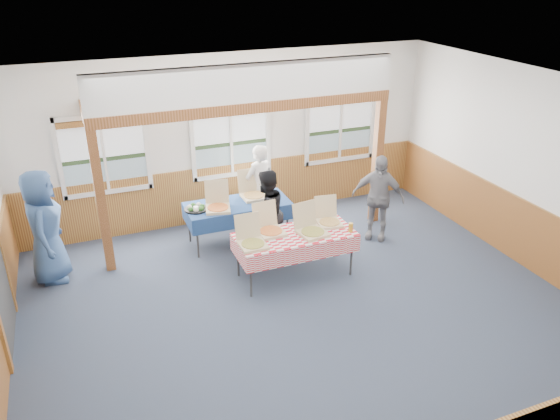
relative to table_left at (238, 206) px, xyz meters
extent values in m
plane|color=#2C3848|center=(0.22, -2.43, -0.70)|extent=(8.00, 8.00, 0.00)
plane|color=white|center=(0.22, -2.43, 2.50)|extent=(8.00, 8.00, 0.00)
plane|color=silver|center=(0.22, 1.07, 0.90)|extent=(8.00, 0.00, 8.00)
plane|color=silver|center=(0.22, -5.93, 0.90)|extent=(8.00, 0.00, 8.00)
plane|color=silver|center=(4.22, -2.43, 0.90)|extent=(0.00, 8.00, 8.00)
cube|color=brown|center=(0.22, 1.04, -0.15)|extent=(7.98, 0.05, 1.10)
cube|color=brown|center=(4.20, -2.43, -0.15)|extent=(0.05, 6.98, 1.10)
cube|color=silver|center=(-2.08, 1.01, 0.21)|extent=(1.52, 0.05, 0.08)
cube|color=silver|center=(-2.08, 1.01, 1.59)|extent=(1.52, 0.05, 0.08)
cube|color=silver|center=(-2.82, 1.01, 0.90)|extent=(0.08, 0.05, 1.46)
cube|color=silver|center=(-1.34, 1.01, 0.90)|extent=(0.08, 0.05, 1.46)
cube|color=silver|center=(-2.08, 1.01, 0.90)|extent=(0.05, 0.05, 1.30)
cube|color=gray|center=(-2.08, 1.05, 0.51)|extent=(1.40, 0.02, 0.52)
cube|color=#21361B|center=(-2.08, 1.05, 0.81)|extent=(1.40, 0.02, 0.08)
cube|color=silver|center=(-2.08, 1.05, 1.20)|extent=(1.40, 0.02, 0.70)
cube|color=brown|center=(-2.08, 0.99, 1.49)|extent=(1.40, 0.07, 0.10)
cube|color=silver|center=(0.22, 1.01, 0.21)|extent=(1.52, 0.05, 0.08)
cube|color=silver|center=(0.22, 1.01, 1.59)|extent=(1.52, 0.05, 0.08)
cube|color=silver|center=(-0.52, 1.01, 0.90)|extent=(0.08, 0.05, 1.46)
cube|color=silver|center=(0.96, 1.01, 0.90)|extent=(0.08, 0.05, 1.46)
cube|color=silver|center=(0.22, 1.01, 0.90)|extent=(0.05, 0.05, 1.30)
cube|color=gray|center=(0.22, 1.05, 0.51)|extent=(1.40, 0.02, 0.52)
cube|color=#21361B|center=(0.22, 1.05, 0.81)|extent=(1.40, 0.02, 0.08)
cube|color=silver|center=(0.22, 1.05, 1.20)|extent=(1.40, 0.02, 0.70)
cube|color=brown|center=(0.22, 0.99, 1.49)|extent=(1.40, 0.07, 0.10)
cube|color=silver|center=(2.52, 1.01, 0.21)|extent=(1.52, 0.05, 0.08)
cube|color=silver|center=(2.52, 1.01, 1.59)|extent=(1.52, 0.05, 0.08)
cube|color=silver|center=(1.78, 1.01, 0.90)|extent=(0.08, 0.05, 1.46)
cube|color=silver|center=(3.26, 1.01, 0.90)|extent=(0.08, 0.05, 1.46)
cube|color=silver|center=(2.52, 1.01, 0.90)|extent=(0.05, 0.05, 1.30)
cube|color=gray|center=(2.52, 1.05, 0.51)|extent=(1.40, 0.02, 0.52)
cube|color=#21361B|center=(2.52, 1.05, 0.81)|extent=(1.40, 0.02, 0.08)
cube|color=silver|center=(2.52, 1.05, 1.20)|extent=(1.40, 0.02, 0.70)
cube|color=brown|center=(2.52, 0.99, 1.49)|extent=(1.40, 0.07, 0.10)
cube|color=brown|center=(-2.28, -0.13, 0.50)|extent=(0.15, 0.15, 2.40)
cube|color=brown|center=(2.72, -0.13, 0.50)|extent=(0.15, 0.15, 2.40)
cube|color=brown|center=(0.22, -0.13, 1.79)|extent=(5.15, 0.18, 0.18)
cylinder|color=#2F2F2F|center=(-0.83, -0.31, -0.34)|extent=(0.04, 0.04, 0.73)
cylinder|color=#2F2F2F|center=(-0.83, 0.31, -0.34)|extent=(0.04, 0.04, 0.73)
cylinder|color=#2F2F2F|center=(0.83, -0.31, -0.34)|extent=(0.04, 0.04, 0.73)
cylinder|color=#2F2F2F|center=(0.83, 0.31, -0.34)|extent=(0.04, 0.04, 0.73)
cube|color=#2F2F2F|center=(0.00, 0.00, 0.03)|extent=(1.91, 1.21, 0.03)
cube|color=navy|center=(0.00, 0.00, 0.05)|extent=(1.99, 1.29, 0.01)
cube|color=navy|center=(0.00, -0.40, -0.09)|extent=(1.76, 0.53, 0.28)
cube|color=navy|center=(0.00, 0.40, -0.09)|extent=(1.76, 0.53, 0.28)
cylinder|color=#2F2F2F|center=(-0.37, -1.78, -0.34)|extent=(0.04, 0.04, 0.73)
cylinder|color=#2F2F2F|center=(-0.37, -1.14, -0.34)|extent=(0.04, 0.04, 0.73)
cylinder|color=#2F2F2F|center=(1.34, -1.78, -0.34)|extent=(0.04, 0.04, 0.73)
cylinder|color=#2F2F2F|center=(1.34, -1.14, -0.34)|extent=(0.04, 0.04, 0.73)
cube|color=#2F2F2F|center=(0.49, -1.46, 0.03)|extent=(1.88, 0.90, 0.03)
cube|color=red|center=(0.49, -1.46, 0.05)|extent=(1.95, 0.96, 0.01)
cube|color=red|center=(0.49, -1.87, -0.09)|extent=(1.88, 0.15, 0.28)
cube|color=red|center=(0.49, -1.05, -0.09)|extent=(1.88, 0.15, 0.28)
cube|color=tan|center=(-0.40, -0.15, 0.08)|extent=(0.50, 0.50, 0.05)
cylinder|color=gold|center=(-0.40, -0.15, 0.11)|extent=(0.43, 0.43, 0.01)
cube|color=tan|center=(-0.34, 0.09, 0.31)|extent=(0.42, 0.19, 0.41)
cube|color=tan|center=(0.35, 0.12, 0.08)|extent=(0.43, 0.43, 0.05)
cylinder|color=tan|center=(0.35, 0.12, 0.11)|extent=(0.38, 0.38, 0.01)
cube|color=tan|center=(0.34, 0.37, 0.31)|extent=(0.42, 0.11, 0.42)
cube|color=tan|center=(-0.26, -1.60, 0.08)|extent=(0.40, 0.40, 0.04)
cylinder|color=#BB853A|center=(-0.26, -1.60, 0.11)|extent=(0.35, 0.35, 0.01)
cube|color=tan|center=(-0.27, -1.36, 0.30)|extent=(0.40, 0.10, 0.39)
cube|color=tan|center=(0.14, -1.31, 0.08)|extent=(0.43, 0.43, 0.05)
cylinder|color=gold|center=(0.14, -1.31, 0.11)|extent=(0.37, 0.37, 0.01)
cube|color=tan|center=(0.12, -1.06, 0.30)|extent=(0.41, 0.12, 0.40)
cube|color=tan|center=(0.74, -1.58, 0.08)|extent=(0.47, 0.47, 0.05)
cylinder|color=#BB853A|center=(0.74, -1.58, 0.11)|extent=(0.41, 0.41, 0.01)
cube|color=tan|center=(0.70, -1.33, 0.31)|extent=(0.42, 0.16, 0.41)
cube|color=tan|center=(1.14, -1.36, 0.08)|extent=(0.43, 0.43, 0.04)
cylinder|color=tan|center=(1.14, -1.36, 0.11)|extent=(0.37, 0.37, 0.01)
cube|color=tan|center=(1.17, -1.14, 0.28)|extent=(0.38, 0.14, 0.37)
cylinder|color=black|center=(-0.75, 0.00, 0.07)|extent=(0.40, 0.40, 0.03)
cylinder|color=silver|center=(-0.75, 0.00, 0.10)|extent=(0.09, 0.09, 0.04)
sphere|color=#2D5F24|center=(-0.64, 0.00, 0.10)|extent=(0.09, 0.09, 0.09)
sphere|color=#B9BAA8|center=(-0.68, 0.09, 0.10)|extent=(0.09, 0.09, 0.09)
sphere|color=#2D5F24|center=(-0.77, 0.11, 0.10)|extent=(0.09, 0.09, 0.09)
sphere|color=#B9BAA8|center=(-0.85, 0.05, 0.10)|extent=(0.09, 0.09, 0.09)
sphere|color=#2D5F24|center=(-0.85, -0.05, 0.10)|extent=(0.09, 0.09, 0.09)
sphere|color=#B9BAA8|center=(-0.77, -0.11, 0.10)|extent=(0.09, 0.09, 0.09)
sphere|color=#2D5F24|center=(-0.68, -0.09, 0.10)|extent=(0.09, 0.09, 0.09)
cylinder|color=#AA7D1C|center=(1.34, -1.71, 0.13)|extent=(0.07, 0.07, 0.15)
imported|color=silver|center=(0.55, 0.44, 0.12)|extent=(0.70, 0.58, 1.64)
imported|color=black|center=(0.31, -0.62, 0.07)|extent=(0.93, 0.84, 1.54)
imported|color=#345384|center=(-3.16, -0.10, 0.23)|extent=(0.71, 0.98, 1.86)
imported|color=slate|center=(2.39, -0.77, 0.10)|extent=(0.97, 0.89, 1.60)
camera|label=1|loc=(-2.54, -8.45, 4.04)|focal=35.00mm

